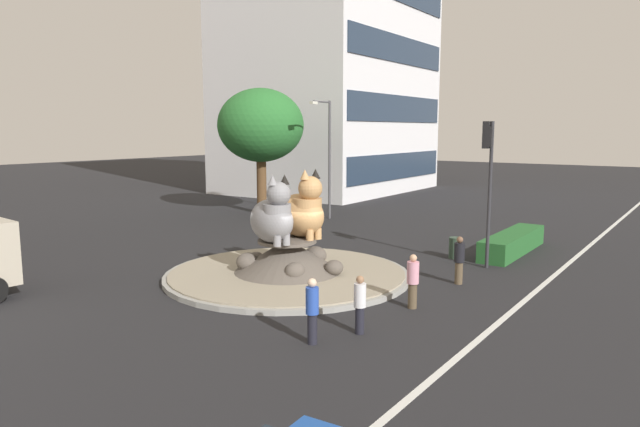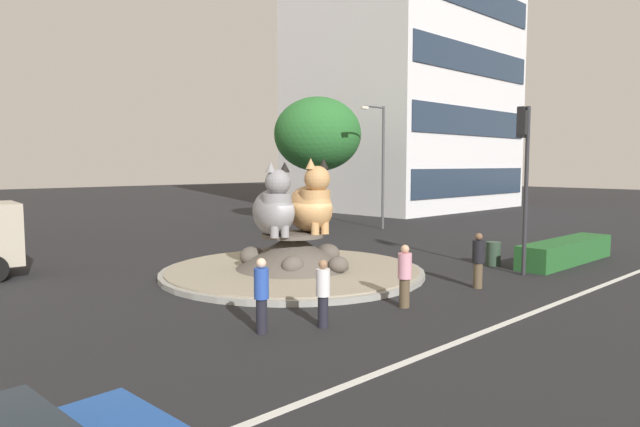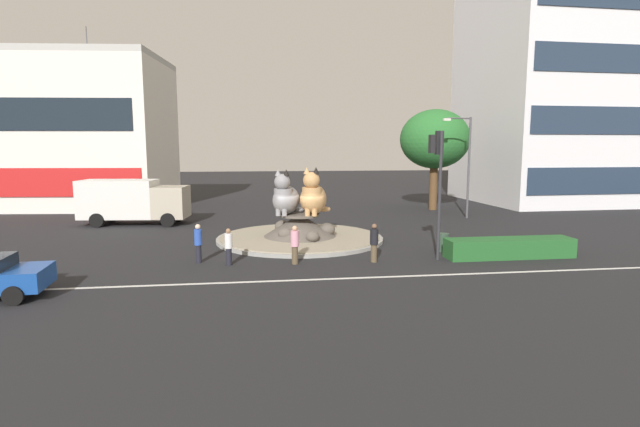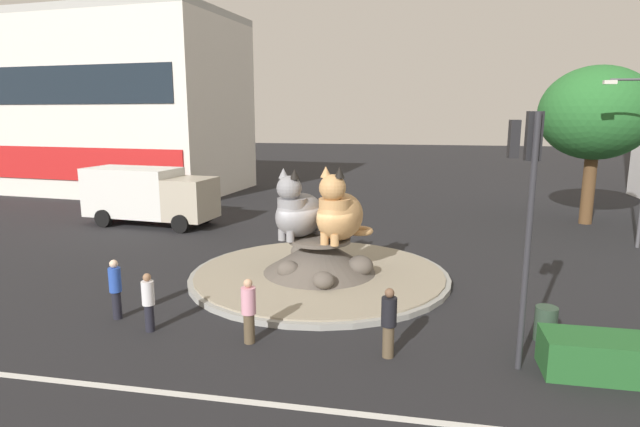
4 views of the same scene
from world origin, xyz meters
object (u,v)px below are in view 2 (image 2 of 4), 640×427
object	(u,v)px
traffic_light_mast	(524,153)
pedestrian_pink_shirt	(405,275)
pedestrian_white_shirt	(323,292)
broadleaf_tree_behind_island	(318,135)
cat_statue_calico	(311,205)
pedestrian_black_shirt	(478,259)
office_tower	(405,14)
pedestrian_blue_shirt	(261,293)
litter_bin	(493,254)
cat_statue_grey	(275,209)
streetlight_arm	(381,158)

from	to	relation	value
traffic_light_mast	pedestrian_pink_shirt	size ratio (longest dim) A/B	3.41
pedestrian_pink_shirt	pedestrian_white_shirt	bearing A→B (deg)	-58.37
broadleaf_tree_behind_island	pedestrian_pink_shirt	bearing A→B (deg)	-126.71
pedestrian_pink_shirt	pedestrian_white_shirt	world-z (taller)	pedestrian_pink_shirt
cat_statue_calico	traffic_light_mast	distance (m)	7.50
broadleaf_tree_behind_island	pedestrian_white_shirt	world-z (taller)	broadleaf_tree_behind_island
pedestrian_black_shirt	pedestrian_pink_shirt	bearing A→B (deg)	-171.13
pedestrian_black_shirt	office_tower	bearing A→B (deg)	52.90
pedestrian_blue_shirt	litter_bin	world-z (taller)	pedestrian_blue_shirt
pedestrian_pink_shirt	pedestrian_white_shirt	size ratio (longest dim) A/B	1.05
cat_statue_grey	office_tower	xyz separation A→B (m)	(27.83, 16.51, 14.49)
pedestrian_white_shirt	pedestrian_blue_shirt	bearing A→B (deg)	-22.01
cat_statue_grey	broadleaf_tree_behind_island	xyz separation A→B (m)	(12.86, 11.67, 3.37)
litter_bin	pedestrian_black_shirt	bearing A→B (deg)	-156.52
traffic_light_mast	broadleaf_tree_behind_island	xyz separation A→B (m)	(6.41, 17.21, 1.51)
office_tower	pedestrian_pink_shirt	bearing A→B (deg)	-142.75
pedestrian_black_shirt	broadleaf_tree_behind_island	bearing A→B (deg)	72.28
streetlight_arm	pedestrian_pink_shirt	world-z (taller)	streetlight_arm
cat_statue_calico	pedestrian_blue_shirt	size ratio (longest dim) A/B	1.55
cat_statue_grey	cat_statue_calico	bearing A→B (deg)	105.76
pedestrian_blue_shirt	office_tower	bearing A→B (deg)	25.69
pedestrian_blue_shirt	litter_bin	bearing A→B (deg)	-3.89
pedestrian_black_shirt	litter_bin	world-z (taller)	pedestrian_black_shirt
office_tower	pedestrian_pink_shirt	size ratio (longest dim) A/B	19.81
cat_statue_calico	traffic_light_mast	world-z (taller)	traffic_light_mast
traffic_light_mast	office_tower	xyz separation A→B (m)	(21.39, 22.04, 12.63)
cat_statue_calico	pedestrian_blue_shirt	bearing A→B (deg)	-35.29
office_tower	pedestrian_pink_shirt	world-z (taller)	office_tower
cat_statue_grey	pedestrian_blue_shirt	distance (m)	6.47
office_tower	pedestrian_white_shirt	bearing A→B (deg)	-145.65
cat_statue_calico	office_tower	distance (m)	34.38
pedestrian_pink_shirt	traffic_light_mast	bearing A→B (deg)	124.95
pedestrian_pink_shirt	pedestrian_blue_shirt	size ratio (longest dim) A/B	0.98
pedestrian_blue_shirt	broadleaf_tree_behind_island	bearing A→B (deg)	36.06
streetlight_arm	pedestrian_black_shirt	size ratio (longest dim) A/B	4.18
cat_statue_calico	streetlight_arm	size ratio (longest dim) A/B	0.37
office_tower	broadleaf_tree_behind_island	distance (m)	19.27
cat_statue_grey	pedestrian_black_shirt	size ratio (longest dim) A/B	1.45
cat_statue_grey	pedestrian_pink_shirt	distance (m)	5.71
pedestrian_black_shirt	pedestrian_white_shirt	xyz separation A→B (m)	(-6.37, 0.28, -0.06)
streetlight_arm	pedestrian_black_shirt	bearing A→B (deg)	48.37
cat_statue_calico	pedestrian_black_shirt	xyz separation A→B (m)	(2.07, -5.42, -1.49)
pedestrian_blue_shirt	pedestrian_white_shirt	distance (m)	1.48
office_tower	streetlight_arm	bearing A→B (deg)	-147.19
pedestrian_pink_shirt	pedestrian_black_shirt	xyz separation A→B (m)	(3.52, -0.10, 0.02)
pedestrian_blue_shirt	litter_bin	distance (m)	11.66
pedestrian_blue_shirt	litter_bin	xyz separation A→B (m)	(11.63, 0.81, -0.47)
office_tower	litter_bin	distance (m)	33.19
traffic_light_mast	office_tower	distance (m)	33.21
pedestrian_white_shirt	litter_bin	bearing A→B (deg)	-169.86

